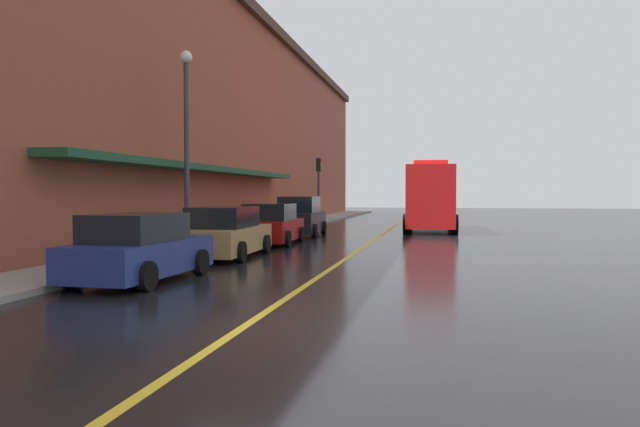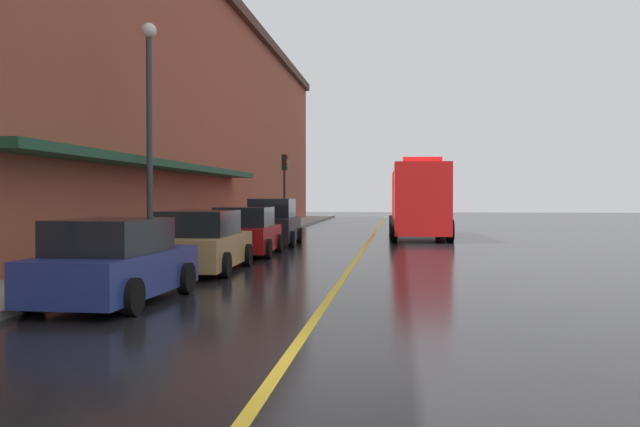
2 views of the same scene
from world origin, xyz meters
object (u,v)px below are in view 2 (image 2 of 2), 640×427
at_px(parked_car_0, 115,263).
at_px(traffic_light_near, 285,177).
at_px(parking_meter_0, 199,224).
at_px(parked_car_3, 273,223).
at_px(street_lamp_left, 149,115).
at_px(parked_car_2, 245,233).
at_px(fire_truck, 418,201).
at_px(parked_car_1, 202,243).

bearing_deg(parked_car_0, traffic_light_near, 4.49).
distance_m(parked_car_0, parking_meter_0, 10.33).
height_order(parked_car_3, parking_meter_0, parked_car_3).
relative_size(parked_car_3, traffic_light_near, 1.01).
bearing_deg(street_lamp_left, parking_meter_0, 78.68).
height_order(parked_car_2, fire_truck, fire_truck).
distance_m(parked_car_3, traffic_light_near, 11.80).
bearing_deg(parked_car_1, parked_car_0, 177.21).
xyz_separation_m(parked_car_1, street_lamp_left, (-2.08, 1.76, 3.63)).
distance_m(parked_car_2, parked_car_3, 5.13).
distance_m(parked_car_2, fire_truck, 12.49).
height_order(parked_car_1, parked_car_2, parked_car_2).
bearing_deg(parking_meter_0, parked_car_0, -82.17).
distance_m(fire_truck, parking_meter_0, 13.62).
bearing_deg(fire_truck, parked_car_1, -22.36).
bearing_deg(parking_meter_0, parked_car_1, -72.74).
bearing_deg(parked_car_0, fire_truck, -14.46).
distance_m(fire_truck, traffic_light_near, 9.61).
bearing_deg(parking_meter_0, parked_car_2, 15.77).
distance_m(parking_meter_0, traffic_light_near, 17.17).
height_order(parked_car_2, traffic_light_near, traffic_light_near).
bearing_deg(traffic_light_near, parked_car_1, -86.28).
xyz_separation_m(parked_car_0, parked_car_2, (0.09, 10.65, 0.03)).
xyz_separation_m(parked_car_3, street_lamp_left, (-2.10, -8.55, 3.51)).
bearing_deg(parked_car_2, parked_car_3, -2.19).
bearing_deg(parked_car_2, traffic_light_near, 2.77).
distance_m(parked_car_1, parked_car_3, 10.31).
bearing_deg(parking_meter_0, traffic_light_near, 89.79).
height_order(parked_car_0, street_lamp_left, street_lamp_left).
distance_m(parked_car_1, street_lamp_left, 4.54).
xyz_separation_m(parked_car_3, parking_meter_0, (-1.50, -5.55, 0.17)).
bearing_deg(street_lamp_left, parked_car_1, -40.28).
bearing_deg(parked_car_3, traffic_light_near, 5.26).
relative_size(fire_truck, parking_meter_0, 6.82).
xyz_separation_m(parked_car_0, street_lamp_left, (-2.01, 7.23, 3.65)).
bearing_deg(street_lamp_left, fire_truck, 60.05).
xyz_separation_m(parked_car_1, traffic_light_near, (-1.42, 21.80, 2.39)).
bearing_deg(fire_truck, traffic_light_near, -128.75).
bearing_deg(parked_car_3, fire_truck, -48.83).
xyz_separation_m(parked_car_2, parked_car_3, (0.00, 5.13, 0.11)).
distance_m(parked_car_0, parked_car_2, 10.65).
bearing_deg(parked_car_3, parked_car_0, 177.80).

